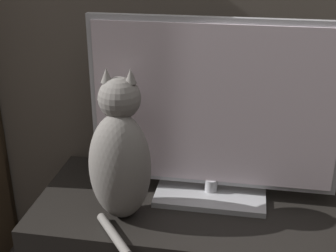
{
  "coord_description": "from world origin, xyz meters",
  "views": [
    {
      "loc": [
        0.06,
        -0.45,
        1.35
      ],
      "look_at": [
        -0.17,
        0.89,
        0.75
      ],
      "focal_mm": 50.0,
      "sensor_mm": 36.0,
      "label": 1
    }
  ],
  "objects": [
    {
      "name": "cat",
      "position": [
        -0.31,
        0.82,
        0.66
      ],
      "size": [
        0.21,
        0.33,
        0.49
      ],
      "rotation": [
        0.0,
        0.0,
        0.06
      ],
      "color": "gray",
      "rests_on": "tv_stand"
    },
    {
      "name": "tv",
      "position": [
        -0.03,
        0.98,
        0.76
      ],
      "size": [
        0.84,
        0.23,
        0.63
      ],
      "color": "#B7B7BC",
      "rests_on": "tv_stand"
    }
  ]
}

